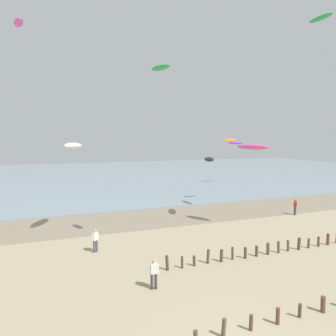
% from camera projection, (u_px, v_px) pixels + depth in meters
% --- Properties ---
extents(wet_sand_strip, '(120.00, 7.59, 0.01)m').
position_uv_depth(wet_sand_strip, '(130.00, 220.00, 30.49)').
color(wet_sand_strip, gray).
rests_on(wet_sand_strip, ground).
extents(sea, '(160.00, 70.00, 0.10)m').
position_uv_depth(sea, '(91.00, 175.00, 66.77)').
color(sea, '#7F939E').
rests_on(sea, ground).
extents(groyne_mid, '(15.46, 0.37, 0.96)m').
position_uv_depth(groyne_mid, '(269.00, 248.00, 21.50)').
color(groyne_mid, '#4D3C2C').
rests_on(groyne_mid, ground).
extents(person_nearest_camera, '(0.51, 0.37, 1.71)m').
position_uv_depth(person_nearest_camera, '(95.00, 240.00, 21.87)').
color(person_nearest_camera, '#4C4C56').
rests_on(person_nearest_camera, ground).
extents(person_left_flank, '(0.57, 0.26, 1.71)m').
position_uv_depth(person_left_flank, '(154.00, 273.00, 16.48)').
color(person_left_flank, '#383842').
rests_on(person_left_flank, ground).
extents(person_right_flank, '(0.32, 0.55, 1.71)m').
position_uv_depth(person_right_flank, '(295.00, 207.00, 32.50)').
color(person_right_flank, '#4C4C56').
rests_on(person_right_flank, ground).
extents(kite_aloft_1, '(2.22, 3.35, 0.60)m').
position_uv_depth(kite_aloft_1, '(73.00, 146.00, 25.17)').
color(kite_aloft_1, white).
extents(kite_aloft_2, '(1.66, 2.84, 0.49)m').
position_uv_depth(kite_aloft_2, '(209.00, 159.00, 30.63)').
color(kite_aloft_2, black).
extents(kite_aloft_3, '(2.99, 1.18, 0.58)m').
position_uv_depth(kite_aloft_3, '(236.00, 143.00, 53.48)').
color(kite_aloft_3, purple).
extents(kite_aloft_4, '(2.38, 3.10, 0.65)m').
position_uv_depth(kite_aloft_4, '(253.00, 147.00, 27.01)').
color(kite_aloft_4, '#E54C99').
extents(kite_aloft_5, '(1.27, 1.95, 0.39)m').
position_uv_depth(kite_aloft_5, '(160.00, 68.00, 20.87)').
color(kite_aloft_5, green).
extents(kite_aloft_6, '(2.09, 1.02, 0.53)m').
position_uv_depth(kite_aloft_6, '(230.00, 140.00, 37.90)').
color(kite_aloft_6, orange).
extents(kite_aloft_7, '(0.96, 2.51, 0.45)m').
position_uv_depth(kite_aloft_7, '(321.00, 18.00, 27.66)').
color(kite_aloft_7, green).
extents(kite_aloft_8, '(1.28, 2.64, 0.41)m').
position_uv_depth(kite_aloft_8, '(18.00, 23.00, 29.82)').
color(kite_aloft_8, '#E54C99').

